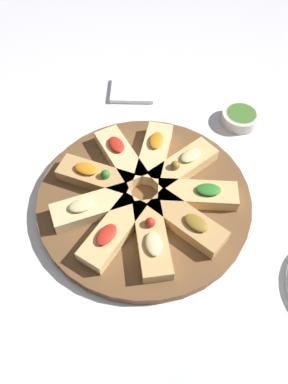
% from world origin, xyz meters
% --- Properties ---
extents(ground_plane, '(3.00, 3.00, 0.00)m').
position_xyz_m(ground_plane, '(0.00, 0.00, 0.00)').
color(ground_plane, white).
extents(serving_board, '(0.43, 0.43, 0.02)m').
position_xyz_m(serving_board, '(0.00, 0.00, 0.01)').
color(serving_board, brown).
rests_on(serving_board, ground_plane).
extents(focaccia_slice_0, '(0.14, 0.15, 0.04)m').
position_xyz_m(focaccia_slice_0, '(0.07, -0.08, 0.03)').
color(focaccia_slice_0, '#E5C689').
rests_on(focaccia_slice_0, serving_board).
extents(focaccia_slice_1, '(0.16, 0.07, 0.04)m').
position_xyz_m(focaccia_slice_1, '(0.10, -0.01, 0.04)').
color(focaccia_slice_1, tan).
rests_on(focaccia_slice_1, serving_board).
extents(focaccia_slice_2, '(0.16, 0.13, 0.04)m').
position_xyz_m(focaccia_slice_2, '(0.09, 0.06, 0.03)').
color(focaccia_slice_2, '#E5C689').
rests_on(focaccia_slice_2, serving_board).
extents(focaccia_slice_3, '(0.10, 0.16, 0.04)m').
position_xyz_m(focaccia_slice_3, '(0.03, 0.10, 0.03)').
color(focaccia_slice_3, '#DBB775').
rests_on(focaccia_slice_3, serving_board).
extents(focaccia_slice_4, '(0.11, 0.16, 0.04)m').
position_xyz_m(focaccia_slice_4, '(-0.04, 0.10, 0.04)').
color(focaccia_slice_4, tan).
rests_on(focaccia_slice_4, serving_board).
extents(focaccia_slice_5, '(0.16, 0.11, 0.04)m').
position_xyz_m(focaccia_slice_5, '(-0.10, 0.04, 0.03)').
color(focaccia_slice_5, tan).
rests_on(focaccia_slice_5, serving_board).
extents(focaccia_slice_6, '(0.16, 0.08, 0.04)m').
position_xyz_m(focaccia_slice_6, '(-0.10, -0.02, 0.03)').
color(focaccia_slice_6, '#DBB775').
rests_on(focaccia_slice_6, serving_board).
extents(focaccia_slice_7, '(0.13, 0.16, 0.04)m').
position_xyz_m(focaccia_slice_7, '(-0.06, -0.09, 0.04)').
color(focaccia_slice_7, '#DBB775').
rests_on(focaccia_slice_7, serving_board).
extents(focaccia_slice_8, '(0.06, 0.16, 0.04)m').
position_xyz_m(focaccia_slice_8, '(0.01, -0.11, 0.03)').
color(focaccia_slice_8, '#E5C689').
rests_on(focaccia_slice_8, serving_board).
extents(napkin_stack, '(0.13, 0.11, 0.01)m').
position_xyz_m(napkin_stack, '(0.12, -0.32, 0.01)').
color(napkin_stack, white).
rests_on(napkin_stack, ground_plane).
extents(dipping_bowl, '(0.09, 0.09, 0.03)m').
position_xyz_m(dipping_bowl, '(-0.16, -0.28, 0.01)').
color(dipping_bowl, silver).
rests_on(dipping_bowl, ground_plane).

